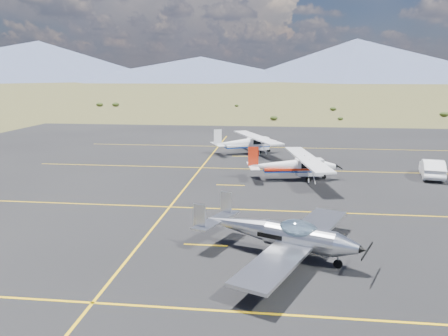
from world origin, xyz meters
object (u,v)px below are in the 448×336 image
(aircraft_cessna, at_px, (294,165))
(sedan, at_px, (432,168))
(aircraft_low_wing, at_px, (282,234))
(aircraft_plain, at_px, (247,142))

(aircraft_cessna, xyz_separation_m, sedan, (10.32, 1.86, -0.39))
(sedan, bearing_deg, aircraft_low_wing, 66.68)
(sedan, bearing_deg, aircraft_plain, -18.43)
(aircraft_low_wing, distance_m, sedan, 19.55)
(aircraft_low_wing, xyz_separation_m, aircraft_plain, (-3.07, 24.44, 0.10))
(aircraft_low_wing, distance_m, aircraft_cessna, 14.10)
(aircraft_low_wing, relative_size, aircraft_plain, 1.00)
(aircraft_plain, bearing_deg, aircraft_low_wing, -107.44)
(sedan, bearing_deg, aircraft_cessna, 22.37)
(aircraft_cessna, bearing_deg, aircraft_low_wing, -104.28)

